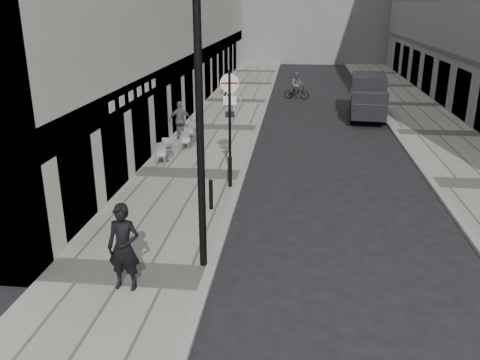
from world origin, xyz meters
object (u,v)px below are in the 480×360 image
(panel_van, at_px, (368,95))
(cyclist, at_px, (297,89))
(walking_man, at_px, (124,247))
(lamppost, at_px, (199,111))
(sign_post, at_px, (230,110))

(panel_van, distance_m, cyclist, 6.90)
(walking_man, distance_m, lamppost, 3.49)
(cyclist, bearing_deg, walking_man, -90.44)
(walking_man, bearing_deg, cyclist, 84.25)
(cyclist, bearing_deg, panel_van, -46.04)
(walking_man, distance_m, cyclist, 25.42)
(lamppost, distance_m, cyclist, 24.20)
(lamppost, relative_size, cyclist, 3.82)
(sign_post, xyz_separation_m, cyclist, (2.35, 17.15, -1.93))
(walking_man, xyz_separation_m, sign_post, (1.34, 7.99, 1.50))
(lamppost, xyz_separation_m, panel_van, (6.19, 18.32, -2.66))
(walking_man, relative_size, cyclist, 1.12)
(walking_man, bearing_deg, sign_post, 83.09)
(lamppost, bearing_deg, cyclist, 84.88)
(cyclist, bearing_deg, sign_post, -89.90)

